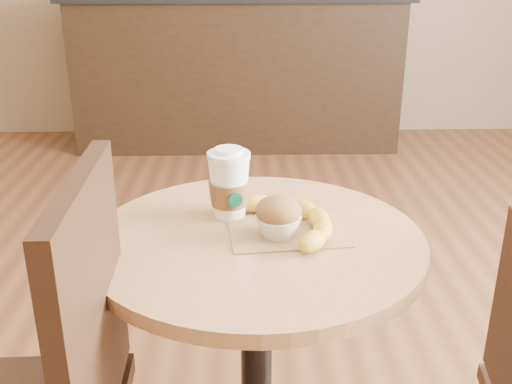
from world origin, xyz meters
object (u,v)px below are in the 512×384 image
at_px(cafe_table, 256,325).
at_px(muffin, 278,217).
at_px(coffee_cup, 229,186).
at_px(banana, 289,221).

bearing_deg(cafe_table, muffin, -10.32).
distance_m(cafe_table, coffee_cup, 0.31).
distance_m(coffee_cup, banana, 0.16).
bearing_deg(cafe_table, coffee_cup, 119.48).
bearing_deg(coffee_cup, banana, -51.14).
relative_size(coffee_cup, muffin, 1.63).
relative_size(cafe_table, banana, 2.80).
distance_m(cafe_table, muffin, 0.27).
relative_size(cafe_table, muffin, 7.83).
bearing_deg(muffin, cafe_table, 169.68).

